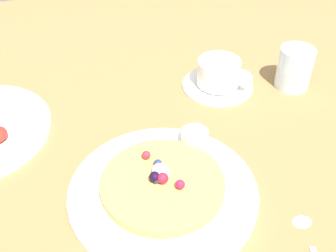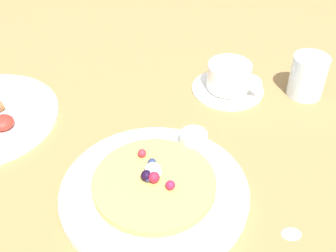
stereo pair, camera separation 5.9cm
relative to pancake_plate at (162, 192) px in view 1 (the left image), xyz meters
The scene contains 8 objects.
ground_plane 9.84cm from the pancake_plate, 88.87° to the left, with size 171.56×140.67×3.00cm, color olive.
pancake_plate is the anchor object (origin of this frame).
pancake_with_berries 1.55cm from the pancake_plate, 113.21° to the left, with size 18.45×18.45×2.94cm.
syrup_ramekin 11.63cm from the pancake_plate, 49.10° to the left, with size 4.44×4.44×2.50cm.
coffee_saucer 30.81cm from the pancake_plate, 55.72° to the left, with size 14.20×14.20×0.88cm, color white.
coffee_cup 30.92cm from the pancake_plate, 55.46° to the left, with size 9.73×9.28×5.04cm.
teaspoon 21.41cm from the pancake_plate, 34.55° to the right, with size 3.78×13.37×0.60cm.
water_glass 39.21cm from the pancake_plate, 34.92° to the left, with size 6.83×6.83×8.27cm, color silver.
Camera 1 is at (-8.90, -49.72, 47.74)cm, focal length 44.39 mm.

